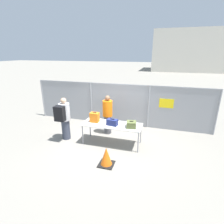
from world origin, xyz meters
The scene contains 11 objects.
ground_plane centered at (0.00, 0.00, 0.00)m, with size 120.00×120.00×0.00m, color gray.
fence_section centered at (0.02, 1.78, 1.03)m, with size 8.32×0.07×1.95m.
inspection_table centered at (0.25, -0.15, 0.74)m, with size 2.18×0.82×0.79m.
suitcase_orange centered at (-0.44, -0.12, 0.98)m, with size 0.33×0.23×0.39m.
suitcase_navy centered at (0.28, -0.23, 0.90)m, with size 0.42×0.28×0.25m.
suitcase_olive centered at (0.98, -0.24, 0.90)m, with size 0.37×0.36×0.24m.
traveler_hooded centered at (-1.62, -0.32, 0.92)m, with size 0.41×0.64×1.68m.
security_worker_near centered at (-0.19, 0.69, 0.85)m, with size 0.41×0.41×1.64m.
utility_trailer centered at (1.71, 3.56, 0.40)m, with size 3.25×1.88×0.69m.
distant_hangar centered at (7.74, 31.21, 3.53)m, with size 16.26×8.99×7.07m.
traffic_cone centered at (0.45, -1.47, 0.27)m, with size 0.47×0.47×0.58m.
Camera 1 is at (1.91, -5.80, 3.28)m, focal length 28.00 mm.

